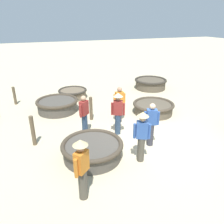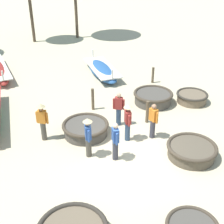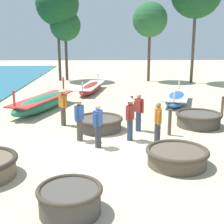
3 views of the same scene
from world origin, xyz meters
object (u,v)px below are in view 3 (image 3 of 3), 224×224
object	(u,v)px
fisherman_crouching	(63,104)
tree_rightmost	(65,26)
long_boat_green_hull	(43,103)
coracle_weathered	(177,156)
fisherman_standing_left	(158,122)
fisherman_standing_right	(139,111)
tree_tall_back	(57,4)
coracle_front_right	(70,199)
mooring_post_mid_beach	(131,108)
fisherman_hauling	(98,125)
long_boat_blue_hull	(91,88)
mooring_post_inland	(170,122)
mooring_post_shoreline	(222,106)
coracle_beside_post	(198,119)
fisherman_by_coracle	(79,116)
fisherman_with_hat	(130,116)
coracle_center	(99,123)
tree_leftmost	(150,20)
long_boat_white_hull	(176,98)

from	to	relation	value
fisherman_crouching	tree_rightmost	xyz separation A→B (m)	(-1.58, 14.50, 3.71)
long_boat_green_hull	coracle_weathered	bearing A→B (deg)	-52.93
long_boat_green_hull	fisherman_standing_left	size ratio (longest dim) A/B	3.46
fisherman_standing_right	tree_tall_back	distance (m)	16.87
coracle_front_right	mooring_post_mid_beach	xyz separation A→B (m)	(2.01, 8.02, 0.22)
coracle_front_right	fisherman_hauling	distance (m)	4.26
long_boat_blue_hull	mooring_post_inland	bearing A→B (deg)	-70.01
fisherman_crouching	mooring_post_mid_beach	xyz separation A→B (m)	(3.08, 1.00, -0.40)
mooring_post_shoreline	mooring_post_mid_beach	bearing A→B (deg)	-171.28
coracle_beside_post	mooring_post_shoreline	bearing A→B (deg)	47.74
fisherman_standing_left	coracle_weathered	bearing A→B (deg)	-80.83
fisherman_by_coracle	fisherman_with_hat	world-z (taller)	same
long_boat_green_hull	fisherman_with_hat	xyz separation A→B (m)	(4.23, -4.93, 0.54)
long_boat_blue_hull	mooring_post_inland	xyz separation A→B (m)	(3.56, -9.78, 0.22)
fisherman_standing_left	tree_tall_back	bearing A→B (deg)	109.42
fisherman_hauling	mooring_post_shoreline	world-z (taller)	fisherman_hauling
fisherman_by_coracle	mooring_post_shoreline	size ratio (longest dim) A/B	1.77
long_boat_green_hull	fisherman_standing_left	world-z (taller)	fisherman_standing_left
fisherman_crouching	fisherman_standing_left	world-z (taller)	fisherman_crouching
coracle_center	coracle_front_right	xyz separation A→B (m)	(-0.53, -6.32, 0.04)
coracle_front_right	tree_leftmost	distance (m)	21.64
mooring_post_shoreline	tree_rightmost	size ratio (longest dim) A/B	0.16
coracle_front_right	fisherman_standing_right	bearing A→B (deg)	70.70
long_boat_white_hull	fisherman_crouching	world-z (taller)	fisherman_crouching
long_boat_white_hull	tree_tall_back	size ratio (longest dim) A/B	0.54
fisherman_with_hat	tree_leftmost	bearing A→B (deg)	79.89
coracle_center	coracle_front_right	bearing A→B (deg)	-94.75
long_boat_blue_hull	mooring_post_shoreline	size ratio (longest dim) A/B	5.57
fisherman_standing_left	tree_rightmost	size ratio (longest dim) A/B	0.26
fisherman_standing_left	fisherman_hauling	world-z (taller)	same
coracle_weathered	fisherman_hauling	bearing A→B (deg)	146.85
long_boat_blue_hull	fisherman_standing_right	world-z (taller)	fisherman_standing_right
fisherman_by_coracle	coracle_center	bearing A→B (deg)	62.67
fisherman_by_coracle	fisherman_hauling	distance (m)	1.04
long_boat_blue_hull	fisherman_crouching	bearing A→B (deg)	-95.76
fisherman_standing_right	fisherman_standing_left	world-z (taller)	same
tree_tall_back	tree_rightmost	distance (m)	1.86
coracle_center	long_boat_blue_hull	size ratio (longest dim) A/B	0.38
mooring_post_shoreline	tree_tall_back	xyz separation A→B (m)	(-9.81, 12.41, 5.92)
fisherman_standing_left	tree_rightmost	world-z (taller)	tree_rightmost
long_boat_white_hull	mooring_post_mid_beach	size ratio (longest dim) A/B	3.96
coracle_beside_post	fisherman_crouching	world-z (taller)	fisherman_crouching
coracle_weathered	tree_tall_back	bearing A→B (deg)	108.43
coracle_beside_post	fisherman_hauling	size ratio (longest dim) A/B	1.27
coracle_beside_post	tree_leftmost	world-z (taller)	tree_leftmost
long_boat_white_hull	fisherman_crouching	size ratio (longest dim) A/B	2.63
long_boat_green_hull	tree_rightmost	world-z (taller)	tree_rightmost
coracle_center	fisherman_hauling	world-z (taller)	fisherman_hauling
mooring_post_inland	fisherman_standing_right	bearing A→B (deg)	153.40
mooring_post_inland	mooring_post_mid_beach	size ratio (longest dim) A/B	0.95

